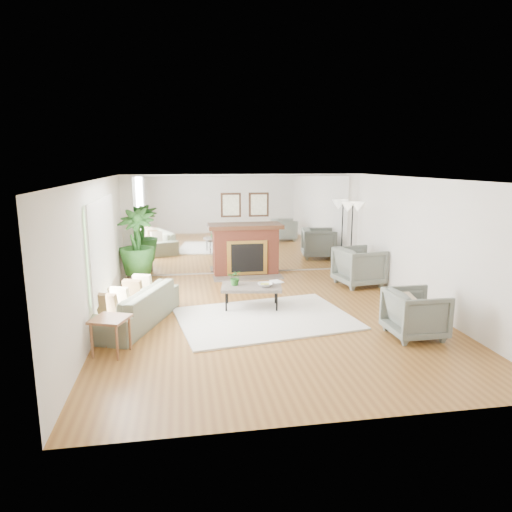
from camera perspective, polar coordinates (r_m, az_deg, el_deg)
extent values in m
plane|color=brown|center=(8.43, 1.94, -7.66)|extent=(7.00, 7.00, 0.00)
cube|color=silver|center=(8.08, -19.28, 0.02)|extent=(0.02, 7.00, 2.50)
cube|color=silver|center=(9.17, 20.65, 1.24)|extent=(0.02, 7.00, 2.50)
cube|color=silver|center=(11.51, -1.43, 3.96)|extent=(6.00, 0.02, 2.50)
cube|color=silver|center=(11.49, -1.41, 3.94)|extent=(5.40, 0.04, 2.40)
cube|color=#B2E09E|center=(8.44, -18.67, 1.23)|extent=(0.04, 2.40, 1.50)
cube|color=brown|center=(11.41, -1.26, 0.58)|extent=(1.60, 0.40, 1.20)
cube|color=gold|center=(11.23, -1.11, -0.22)|extent=(1.00, 0.04, 0.85)
cube|color=black|center=(11.21, -1.09, -0.24)|extent=(0.80, 0.04, 0.70)
cube|color=#64574F|center=(11.20, -1.00, -2.70)|extent=(1.70, 0.55, 0.03)
cube|color=#422915|center=(11.28, -1.26, 3.65)|extent=(1.85, 0.46, 0.10)
cube|color=black|center=(11.35, -3.16, 6.38)|extent=(0.50, 0.04, 0.60)
cube|color=black|center=(11.44, 0.35, 6.44)|extent=(0.50, 0.04, 0.60)
cube|color=white|center=(8.33, 1.14, -7.78)|extent=(3.35, 2.63, 0.03)
cube|color=#64574F|center=(8.78, -0.57, -3.93)|extent=(1.23, 0.83, 0.06)
cylinder|color=black|center=(8.63, -3.75, -5.82)|extent=(0.03, 0.03, 0.40)
cylinder|color=black|center=(8.63, 2.61, -5.80)|extent=(0.03, 0.03, 0.40)
cylinder|color=black|center=(9.09, -3.59, -4.92)|extent=(0.03, 0.03, 0.40)
cylinder|color=black|center=(9.09, 2.45, -4.90)|extent=(0.03, 0.03, 0.40)
imported|color=#6D715B|center=(8.29, -15.08, -6.09)|extent=(1.58, 2.35, 0.64)
imported|color=slate|center=(10.74, 12.78, -1.28)|extent=(1.11, 1.09, 0.88)
imported|color=slate|center=(7.85, 19.31, -6.82)|extent=(0.87, 0.84, 0.78)
cube|color=brown|center=(7.04, -17.79, -7.51)|extent=(0.63, 0.63, 0.04)
cylinder|color=brown|center=(7.07, -19.84, -9.95)|extent=(0.04, 0.04, 0.53)
cylinder|color=brown|center=(6.89, -16.98, -10.36)|extent=(0.04, 0.04, 0.53)
cylinder|color=brown|center=(7.39, -18.27, -8.91)|extent=(0.04, 0.04, 0.53)
cylinder|color=brown|center=(7.21, -15.50, -9.26)|extent=(0.04, 0.04, 0.53)
cylinder|color=black|center=(10.95, -14.48, -2.50)|extent=(0.51, 0.51, 0.36)
imported|color=#2A6525|center=(10.79, -14.70, 1.74)|extent=(0.97, 0.97, 1.50)
cylinder|color=black|center=(12.03, 11.68, -1.90)|extent=(0.31, 0.31, 0.04)
cylinder|color=black|center=(11.86, 11.84, 2.10)|extent=(0.03, 0.03, 1.75)
cone|color=beige|center=(11.71, 11.41, 6.04)|extent=(0.33, 0.33, 0.24)
cone|color=beige|center=(11.81, 12.60, 6.03)|extent=(0.33, 0.33, 0.24)
imported|color=#2A6525|center=(8.79, -2.60, -2.71)|extent=(0.33, 0.31, 0.31)
imported|color=brown|center=(8.72, 1.13, -3.61)|extent=(0.30, 0.30, 0.07)
imported|color=brown|center=(8.99, 2.08, -3.31)|extent=(0.27, 0.31, 0.02)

